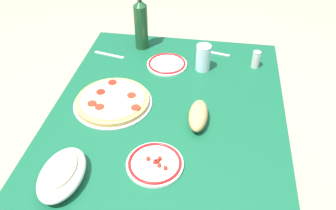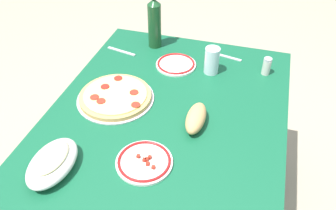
{
  "view_description": "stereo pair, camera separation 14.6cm",
  "coord_description": "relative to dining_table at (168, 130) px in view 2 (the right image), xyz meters",
  "views": [
    {
      "loc": [
        -1.1,
        -0.17,
        1.73
      ],
      "look_at": [
        0.0,
        0.0,
        0.79
      ],
      "focal_mm": 36.87,
      "sensor_mm": 36.0,
      "label": 1
    },
    {
      "loc": [
        -1.07,
        -0.31,
        1.73
      ],
      "look_at": [
        0.0,
        0.0,
        0.79
      ],
      "focal_mm": 36.87,
      "sensor_mm": 36.0,
      "label": 2
    }
  ],
  "objects": [
    {
      "name": "ground_plane",
      "position": [
        0.0,
        0.0,
        -0.64
      ],
      "size": [
        8.0,
        8.0,
        0.0
      ],
      "primitive_type": "plane",
      "color": "tan",
      "rests_on": "ground"
    },
    {
      "name": "dining_table",
      "position": [
        0.0,
        0.0,
        0.0
      ],
      "size": [
        1.25,
        0.99,
        0.76
      ],
      "color": "#145938",
      "rests_on": "ground"
    },
    {
      "name": "pepperoni_pizza",
      "position": [
        0.01,
        0.25,
        0.13
      ],
      "size": [
        0.34,
        0.34,
        0.03
      ],
      "color": "#B7B7BC",
      "rests_on": "dining_table"
    },
    {
      "name": "baked_pasta_dish",
      "position": [
        -0.42,
        0.3,
        0.16
      ],
      "size": [
        0.24,
        0.15,
        0.08
      ],
      "color": "white",
      "rests_on": "dining_table"
    },
    {
      "name": "wine_bottle",
      "position": [
        0.5,
        0.22,
        0.26
      ],
      "size": [
        0.07,
        0.07,
        0.34
      ],
      "color": "#194723",
      "rests_on": "dining_table"
    },
    {
      "name": "water_glass",
      "position": [
        0.34,
        -0.12,
        0.19
      ],
      "size": [
        0.07,
        0.07,
        0.13
      ],
      "primitive_type": "cylinder",
      "color": "silver",
      "rests_on": "dining_table"
    },
    {
      "name": "side_plate_near",
      "position": [
        -0.3,
        -0.0,
        0.13
      ],
      "size": [
        0.21,
        0.21,
        0.02
      ],
      "color": "white",
      "rests_on": "dining_table"
    },
    {
      "name": "side_plate_far",
      "position": [
        0.34,
        0.06,
        0.13
      ],
      "size": [
        0.2,
        0.2,
        0.02
      ],
      "color": "white",
      "rests_on": "dining_table"
    },
    {
      "name": "bread_loaf",
      "position": [
        -0.05,
        -0.13,
        0.16
      ],
      "size": [
        0.18,
        0.08,
        0.07
      ],
      "primitive_type": "ellipsoid",
      "color": "tan",
      "rests_on": "dining_table"
    },
    {
      "name": "spice_shaker",
      "position": [
        0.4,
        -0.38,
        0.16
      ],
      "size": [
        0.04,
        0.04,
        0.09
      ],
      "color": "silver",
      "rests_on": "dining_table"
    },
    {
      "name": "fork_left",
      "position": [
        0.49,
        -0.17,
        0.12
      ],
      "size": [
        0.05,
        0.17,
        0.0
      ],
      "primitive_type": "cube",
      "rotation": [
        0.0,
        0.0,
        1.36
      ],
      "color": "#B7B7BC",
      "rests_on": "dining_table"
    },
    {
      "name": "fork_right",
      "position": [
        0.39,
        0.37,
        0.12
      ],
      "size": [
        0.05,
        0.17,
        0.0
      ],
      "primitive_type": "cube",
      "rotation": [
        0.0,
        0.0,
        4.51
      ],
      "color": "#B7B7BC",
      "rests_on": "dining_table"
    }
  ]
}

